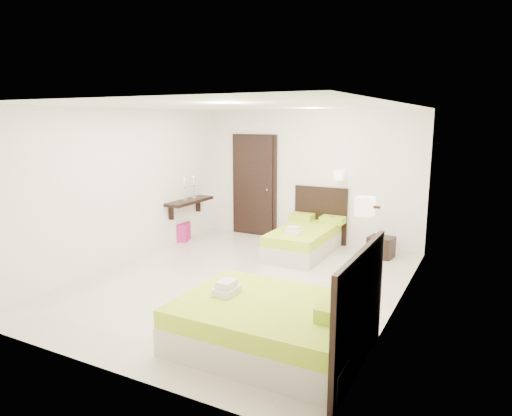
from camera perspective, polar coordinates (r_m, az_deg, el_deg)
The scene contains 7 objects.
floor at distance 6.98m, azimuth -1.90°, elevation -9.25°, with size 5.50×5.50×0.00m, color beige.
bed_single at distance 8.46m, azimuth 6.23°, elevation -3.71°, with size 1.08×1.80×1.48m.
bed_double at distance 4.98m, azimuth 2.58°, elevation -14.27°, with size 1.96×1.66×1.61m.
nightstand at distance 8.44m, azimuth 15.35°, elevation -4.72°, with size 0.42×0.37×0.37m, color black.
ottoman at distance 9.38m, azimuth -9.54°, elevation -2.94°, with size 0.36×0.36×0.36m, color #AD176A.
door at distance 9.58m, azimuth -0.22°, elevation 2.81°, with size 1.02×0.15×2.14m.
console_shelf at distance 9.17m, azimuth -8.34°, elevation 0.83°, with size 0.35×1.20×0.78m.
Camera 1 is at (3.24, -5.69, 2.41)m, focal length 32.00 mm.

